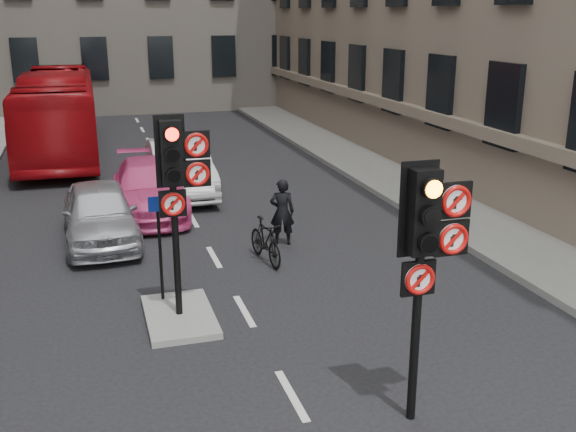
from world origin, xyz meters
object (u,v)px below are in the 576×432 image
signal_far (177,174)px  motorcyclist (282,212)px  car_silver (100,213)px  car_pink (149,187)px  signal_near (428,239)px  motorcycle (265,241)px  bus_red (58,113)px  car_white (180,168)px  info_sign (159,233)px

signal_far → motorcyclist: signal_far is taller
car_silver → car_pink: size_ratio=0.86×
signal_near → signal_far: signal_far is taller
motorcyclist → motorcycle: bearing=72.1°
signal_far → motorcyclist: size_ratio=2.23×
signal_near → car_pink: 11.51m
bus_red → motorcycle: bearing=-71.1°
signal_near → motorcyclist: 7.66m
car_white → motorcyclist: (1.65, -5.43, 0.01)m
car_silver → car_white: (2.49, 3.98, 0.08)m
signal_near → info_sign: (-2.89, 4.74, -1.16)m
motorcycle → car_pink: bearing=105.6°
car_silver → motorcycle: bearing=-37.7°
signal_far → car_silver: (-1.28, 4.89, -1.99)m
bus_red → signal_far: bearing=-81.0°
car_silver → car_pink: 2.59m
car_pink → motorcyclist: bearing=-49.6°
motorcyclist → car_silver: bearing=-3.9°
signal_far → car_silver: 5.44m
car_silver → car_pink: car_silver is taller
bus_red → motorcyclist: (5.25, -12.69, -0.79)m
car_silver → car_white: bearing=56.2°
signal_near → car_silver: bearing=113.6°
car_pink → info_sign: (-0.40, -6.34, 0.72)m
signal_near → car_silver: signal_near is taller
car_silver → info_sign: info_sign is taller
car_white → info_sign: size_ratio=2.38×
car_white → motorcyclist: motorcyclist is taller
bus_red → motorcycle: (4.56, -13.74, -1.09)m
signal_near → car_white: 13.07m
info_sign → signal_far: bearing=-73.7°
bus_red → info_sign: bearing=-81.7°
motorcyclist → car_pink: bearing=-37.4°
signal_near → motorcycle: signal_near is taller
motorcycle → car_white: bearing=90.2°
car_pink → info_sign: bearing=-90.4°
car_white → motorcycle: 6.56m
bus_red → car_pink: bearing=-74.0°
info_sign → car_silver: bearing=98.1°
car_silver → motorcyclist: motorcyclist is taller
car_silver → info_sign: 4.33m
signal_near → bus_red: bearing=103.9°
bus_red → car_white: bearing=-63.1°
bus_red → motorcyclist: bearing=-67.0°
car_white → motorcycle: (0.95, -6.48, -0.30)m
car_pink → bus_red: (-2.51, 9.06, 0.88)m
signal_near → signal_far: 4.77m
signal_far → car_silver: signal_far is taller
signal_far → car_white: 9.15m
signal_near → bus_red: (-5.00, 20.13, -0.99)m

